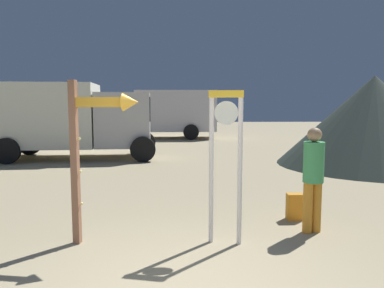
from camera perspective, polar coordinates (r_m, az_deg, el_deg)
name	(u,v)px	position (r m, az deg, el deg)	size (l,w,h in m)	color
standing_clock	(226,152)	(5.35, 5.21, -1.25)	(0.50, 0.19, 2.23)	white
arrow_sign	(96,136)	(5.42, -14.59, 1.19)	(1.02, 0.34, 2.37)	#98664A
person_near_clock	(313,174)	(6.14, 18.14, -4.46)	(0.32, 0.32, 1.67)	orange
backpack	(295,207)	(6.88, 15.50, -9.29)	(0.28, 0.22, 0.47)	orange
box_truck_near	(60,117)	(14.78, -19.63, 3.89)	(6.81, 2.96, 2.80)	silver
box_truck_far	(163,112)	(22.60, -4.42, 4.91)	(6.85, 2.69, 2.87)	silver
dome_tent	(373,121)	(13.72, 26.06, 3.23)	(6.19, 6.19, 2.99)	#2C3730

